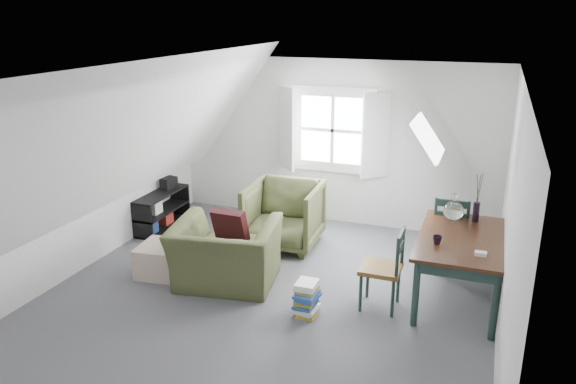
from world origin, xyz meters
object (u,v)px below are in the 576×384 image
at_px(dining_table, 462,246).
at_px(media_shelf, 160,212).
at_px(armchair_far, 284,245).
at_px(dining_chair_far, 451,232).
at_px(armchair_near, 227,283).
at_px(ottoman, 164,259).
at_px(magazine_stack, 307,299).
at_px(dining_chair_near, 384,268).

xyz_separation_m(dining_table, media_shelf, (-4.41, 0.78, -0.43)).
xyz_separation_m(armchair_far, dining_table, (2.42, -0.81, 0.68)).
bearing_deg(dining_chair_far, armchair_near, 18.04).
bearing_deg(dining_table, ottoman, -174.83).
height_order(ottoman, magazine_stack, ottoman).
relative_size(dining_chair_far, magazine_stack, 2.64).
height_order(armchair_far, dining_table, dining_table).
relative_size(dining_table, dining_chair_near, 1.70).
bearing_deg(dining_chair_far, dining_chair_near, 54.18).
xyz_separation_m(armchair_near, magazine_stack, (1.14, -0.35, 0.19)).
distance_m(media_shelf, magazine_stack, 3.34).
xyz_separation_m(media_shelf, magazine_stack, (2.90, -1.67, -0.06)).
bearing_deg(dining_chair_near, media_shelf, -109.20).
xyz_separation_m(armchair_far, magazine_stack, (0.90, -1.69, 0.19)).
distance_m(armchair_far, magazine_stack, 1.93).
relative_size(armchair_far, ottoman, 1.74).
xyz_separation_m(dining_table, magazine_stack, (-1.52, -0.88, -0.49)).
height_order(armchair_far, dining_chair_near, dining_chair_near).
distance_m(armchair_far, dining_chair_near, 2.12).
distance_m(armchair_far, dining_table, 2.64).
xyz_separation_m(ottoman, magazine_stack, (2.00, -0.33, -0.00)).
xyz_separation_m(armchair_near, dining_chair_near, (1.89, 0.09, 0.48)).
relative_size(armchair_near, dining_chair_near, 1.30).
relative_size(armchair_far, magazine_stack, 2.64).
xyz_separation_m(dining_chair_near, media_shelf, (-3.64, 1.22, -0.23)).
bearing_deg(dining_table, magazine_stack, -153.48).
xyz_separation_m(armchair_far, media_shelf, (-1.99, -0.03, 0.25)).
bearing_deg(media_shelf, dining_chair_far, 2.31).
bearing_deg(media_shelf, ottoman, -54.10).
bearing_deg(magazine_stack, ottoman, 170.55).
height_order(armchair_near, magazine_stack, armchair_near).
relative_size(armchair_far, media_shelf, 0.93).
bearing_deg(magazine_stack, armchair_near, 162.83).
distance_m(armchair_near, dining_chair_far, 2.87).
relative_size(armchair_near, armchair_far, 1.20).
bearing_deg(dining_chair_far, dining_table, 92.26).
xyz_separation_m(ottoman, media_shelf, (-0.89, 1.33, 0.06)).
distance_m(dining_table, dining_chair_far, 0.84).
bearing_deg(media_shelf, armchair_near, -34.80).
height_order(dining_chair_far, magazine_stack, dining_chair_far).
bearing_deg(dining_chair_near, armchair_far, -127.73).
height_order(ottoman, dining_chair_far, dining_chair_far).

